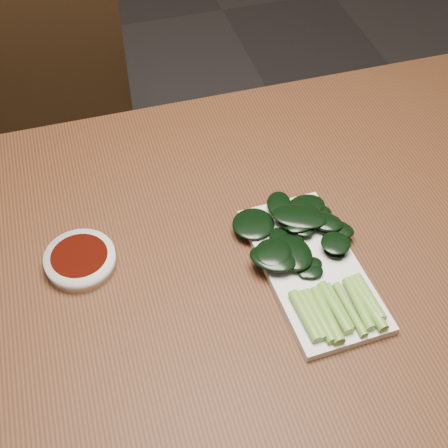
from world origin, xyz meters
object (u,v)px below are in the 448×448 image
(gai_lan, at_px, (307,253))
(sauce_bowl, at_px, (80,260))
(serving_plate, at_px, (312,268))
(chair_far, at_px, (66,144))
(table, at_px, (239,275))

(gai_lan, bearing_deg, sauce_bowl, 164.24)
(serving_plate, distance_m, gai_lan, 0.02)
(chair_far, height_order, gai_lan, chair_far)
(serving_plate, relative_size, gai_lan, 0.97)
(gai_lan, bearing_deg, table, 146.81)
(chair_far, relative_size, serving_plate, 3.01)
(chair_far, bearing_deg, serving_plate, -69.59)
(table, relative_size, sauce_bowl, 12.67)
(table, xyz_separation_m, sauce_bowl, (-0.25, 0.04, 0.08))
(table, xyz_separation_m, serving_plate, (0.09, -0.08, 0.08))
(chair_far, height_order, serving_plate, chair_far)
(table, relative_size, gai_lan, 4.58)
(serving_plate, height_order, gai_lan, gai_lan)
(chair_far, bearing_deg, table, -73.87)
(gai_lan, bearing_deg, serving_plate, -79.79)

